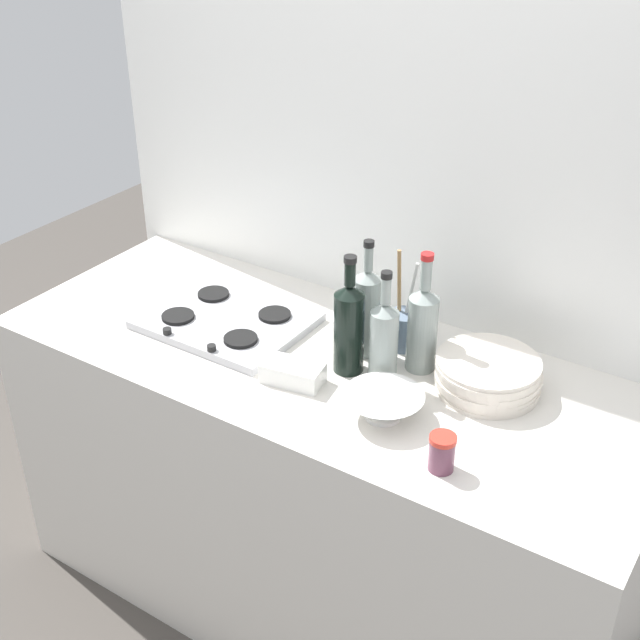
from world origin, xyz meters
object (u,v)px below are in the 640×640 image
Objects in this scene: wine_bottle_mid_left at (384,341)px; butter_dish at (291,373)px; plate_stack at (488,375)px; wine_bottle_leftmost at (367,310)px; mixing_bowl at (383,404)px; stovetop_hob at (227,320)px; wine_bottle_mid_right at (422,326)px; utensil_crock at (404,328)px; wine_bottle_rightmost at (350,325)px; condiment_jar_front at (442,453)px.

butter_dish is (-0.19, -0.12, -0.09)m from wine_bottle_mid_left.
wine_bottle_leftmost reaches higher than plate_stack.
wine_bottle_leftmost is at bearing 128.77° from mixing_bowl.
stovetop_hob is 1.43× the size of wine_bottle_mid_left.
wine_bottle_mid_right reaches higher than butter_dish.
wine_bottle_mid_left is at bearing -78.62° from utensil_crock.
butter_dish is 0.54× the size of utensil_crock.
wine_bottle_leftmost is (-0.34, -0.02, 0.09)m from plate_stack.
butter_dish is (-0.09, -0.13, -0.10)m from wine_bottle_rightmost.
stovetop_hob is at bearing 179.62° from wine_bottle_rightmost.
wine_bottle_mid_right reaches higher than utensil_crock.
utensil_crock is (0.07, 0.08, -0.07)m from wine_bottle_leftmost.
stovetop_hob is 0.82m from condiment_jar_front.
wine_bottle_mid_left is 0.96× the size of wine_bottle_rightmost.
plate_stack is 1.72× the size of butter_dish.
wine_bottle_rightmost reaches higher than butter_dish.
stovetop_hob is 1.35× the size of wine_bottle_mid_right.
butter_dish is (-0.24, -0.24, -0.10)m from wine_bottle_mid_right.
wine_bottle_mid_right reaches higher than stovetop_hob.
mixing_bowl reaches higher than butter_dish.
stovetop_hob is at bearing 179.19° from wine_bottle_mid_left.
wine_bottle_mid_right is at bearing 34.93° from wine_bottle_rightmost.
wine_bottle_mid_right is 0.26m from mixing_bowl.
wine_bottle_mid_right is at bearing -38.61° from utensil_crock.
stovetop_hob is 0.75m from plate_stack.
wine_bottle_mid_left is 2.01× the size of butter_dish.
plate_stack is at bearing 8.09° from stovetop_hob.
wine_bottle_mid_right is (-0.19, -0.00, 0.08)m from plate_stack.
wine_bottle_mid_left is 0.36m from condiment_jar_front.
condiment_jar_front is at bearing -31.26° from wine_bottle_rightmost.
wine_bottle_rightmost is (-0.10, 0.00, 0.01)m from wine_bottle_mid_left.
stovetop_hob is at bearing -169.54° from wine_bottle_mid_right.
wine_bottle_mid_right reaches higher than wine_bottle_rightmost.
wine_bottle_rightmost is (-0.15, -0.11, 0.01)m from wine_bottle_mid_right.
wine_bottle_mid_right reaches higher than wine_bottle_mid_left.
condiment_jar_front is (0.04, -0.34, 0.00)m from plate_stack.
utensil_crock reaches higher than plate_stack.
utensil_crock is at bearing 127.67° from condiment_jar_front.
wine_bottle_mid_left reaches higher than condiment_jar_front.
plate_stack is at bearing 2.71° from wine_bottle_leftmost.
wine_bottle_mid_left reaches higher than mixing_bowl.
wine_bottle_leftmost is (0.40, 0.09, 0.12)m from stovetop_hob.
mixing_bowl is (0.18, -0.23, -0.09)m from wine_bottle_leftmost.
plate_stack reaches higher than stovetop_hob.
butter_dish is 0.34m from utensil_crock.
wine_bottle_leftmost and wine_bottle_mid_right have the same top height.
plate_stack is 0.81× the size of wine_bottle_mid_right.
condiment_jar_front reaches higher than plate_stack.
wine_bottle_leftmost reaches higher than wine_bottle_mid_left.
wine_bottle_mid_right is 3.71× the size of condiment_jar_front.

